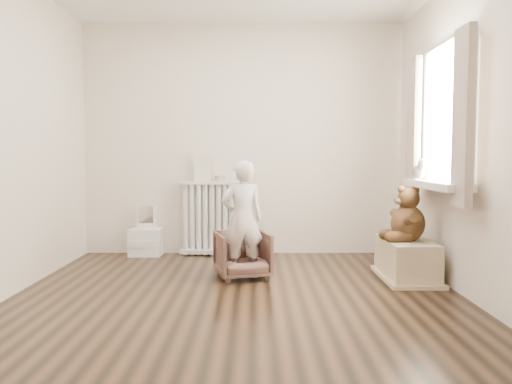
{
  "coord_description": "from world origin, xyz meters",
  "views": [
    {
      "loc": [
        0.14,
        -3.9,
        1.1
      ],
      "look_at": [
        0.15,
        0.45,
        0.8
      ],
      "focal_mm": 35.0,
      "sensor_mm": 36.0,
      "label": 1
    }
  ],
  "objects_px": {
    "radiator": "(215,221)",
    "plush_cat": "(420,169)",
    "armchair": "(243,255)",
    "teddy_bear": "(408,206)",
    "child": "(242,219)",
    "toy_bench": "(407,257)",
    "toy_vanity": "(146,231)"
  },
  "relations": [
    {
      "from": "toy_vanity",
      "to": "radiator",
      "type": "bearing_deg",
      "value": 2.2
    },
    {
      "from": "teddy_bear",
      "to": "plush_cat",
      "type": "bearing_deg",
      "value": 39.88
    },
    {
      "from": "radiator",
      "to": "child",
      "type": "bearing_deg",
      "value": -73.58
    },
    {
      "from": "radiator",
      "to": "armchair",
      "type": "height_order",
      "value": "radiator"
    },
    {
      "from": "teddy_bear",
      "to": "armchair",
      "type": "bearing_deg",
      "value": 171.17
    },
    {
      "from": "radiator",
      "to": "plush_cat",
      "type": "xyz_separation_m",
      "value": [
        1.97,
        -1.0,
        0.61
      ]
    },
    {
      "from": "toy_vanity",
      "to": "child",
      "type": "height_order",
      "value": "child"
    },
    {
      "from": "armchair",
      "to": "child",
      "type": "xyz_separation_m",
      "value": [
        0.0,
        -0.05,
        0.33
      ]
    },
    {
      "from": "radiator",
      "to": "toy_vanity",
      "type": "height_order",
      "value": "radiator"
    },
    {
      "from": "radiator",
      "to": "plush_cat",
      "type": "distance_m",
      "value": 2.29
    },
    {
      "from": "teddy_bear",
      "to": "child",
      "type": "bearing_deg",
      "value": 173.09
    },
    {
      "from": "armchair",
      "to": "toy_bench",
      "type": "distance_m",
      "value": 1.49
    },
    {
      "from": "child",
      "to": "teddy_bear",
      "type": "relative_size",
      "value": 2.18
    },
    {
      "from": "toy_bench",
      "to": "child",
      "type": "bearing_deg",
      "value": -178.96
    },
    {
      "from": "radiator",
      "to": "toy_vanity",
      "type": "distance_m",
      "value": 0.79
    },
    {
      "from": "plush_cat",
      "to": "radiator",
      "type": "bearing_deg",
      "value": 138.93
    },
    {
      "from": "child",
      "to": "toy_bench",
      "type": "relative_size",
      "value": 1.39
    },
    {
      "from": "plush_cat",
      "to": "child",
      "type": "bearing_deg",
      "value": 170.75
    },
    {
      "from": "toy_bench",
      "to": "teddy_bear",
      "type": "relative_size",
      "value": 1.58
    },
    {
      "from": "toy_vanity",
      "to": "child",
      "type": "xyz_separation_m",
      "value": [
        1.12,
        -1.11,
        0.27
      ]
    },
    {
      "from": "armchair",
      "to": "child",
      "type": "distance_m",
      "value": 0.34
    },
    {
      "from": "toy_bench",
      "to": "plush_cat",
      "type": "bearing_deg",
      "value": 39.37
    },
    {
      "from": "toy_bench",
      "to": "toy_vanity",
      "type": "bearing_deg",
      "value": 157.48
    },
    {
      "from": "child",
      "to": "teddy_bear",
      "type": "bearing_deg",
      "value": 163.92
    },
    {
      "from": "toy_bench",
      "to": "plush_cat",
      "type": "height_order",
      "value": "plush_cat"
    },
    {
      "from": "radiator",
      "to": "armchair",
      "type": "distance_m",
      "value": 1.15
    },
    {
      "from": "teddy_bear",
      "to": "plush_cat",
      "type": "relative_size",
      "value": 2.1
    },
    {
      "from": "radiator",
      "to": "plush_cat",
      "type": "bearing_deg",
      "value": -26.85
    },
    {
      "from": "armchair",
      "to": "child",
      "type": "height_order",
      "value": "child"
    },
    {
      "from": "child",
      "to": "toy_bench",
      "type": "height_order",
      "value": "child"
    },
    {
      "from": "radiator",
      "to": "armchair",
      "type": "xyz_separation_m",
      "value": [
        0.34,
        -1.09,
        -0.18
      ]
    },
    {
      "from": "toy_bench",
      "to": "teddy_bear",
      "type": "height_order",
      "value": "teddy_bear"
    }
  ]
}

